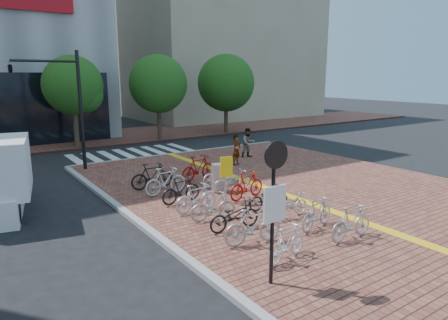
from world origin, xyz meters
TOP-DOWN VIEW (x-y plane):
  - ground at (0.00, 0.00)m, footprint 120.00×120.00m
  - kerb_north at (3.00, 12.00)m, footprint 14.00×0.25m
  - far_sidewalk at (0.00, 21.00)m, footprint 70.00×8.00m
  - building_beige at (18.00, 32.00)m, footprint 20.00×18.00m
  - crosswalk at (0.50, 14.00)m, footprint 7.50×4.00m
  - street_trees at (5.04, 17.45)m, footprint 16.20×4.60m
  - bike_0 at (-1.95, -2.52)m, footprint 1.62×0.75m
  - bike_1 at (-2.04, -1.24)m, footprint 1.84×0.85m
  - bike_2 at (-1.85, -0.09)m, footprint 1.78×0.71m
  - bike_3 at (-1.93, 1.01)m, footprint 1.64×0.73m
  - bike_4 at (-1.95, 2.04)m, footprint 1.69×0.54m
  - bike_5 at (-1.93, 3.20)m, footprint 1.72×0.64m
  - bike_6 at (-1.92, 4.52)m, footprint 1.87×0.64m
  - bike_7 at (-2.03, 5.58)m, footprint 1.86×0.67m
  - bike_8 at (0.53, -2.59)m, footprint 1.71×0.48m
  - bike_9 at (0.33, -1.44)m, footprint 1.70×0.77m
  - bike_10 at (0.28, -0.25)m, footprint 1.64×0.57m
  - bike_11 at (0.30, 0.81)m, footprint 1.66×0.77m
  - bike_12 at (0.40, 2.22)m, footprint 1.85×0.79m
  - bike_13 at (0.52, 3.32)m, footprint 1.75×0.82m
  - bike_14 at (0.45, 4.30)m, footprint 1.69×0.61m
  - bike_15 at (0.27, 5.64)m, footprint 1.97×0.87m
  - pedestrian_a at (3.57, 7.23)m, footprint 0.69×0.57m
  - pedestrian_b at (5.34, 8.50)m, footprint 0.92×0.77m
  - utility_box at (0.06, 3.64)m, footprint 0.62×0.52m
  - yellow_sign at (-0.56, 2.25)m, footprint 0.47×0.16m
  - notice_sign at (-3.06, -3.23)m, footprint 0.62×0.14m
  - traffic_light_pole at (-4.69, 10.89)m, footprint 3.15×1.21m

SIDE VIEW (x-z plane):
  - ground at x=0.00m, z-range 0.00..0.00m
  - crosswalk at x=0.50m, z-range 0.00..0.01m
  - far_sidewalk at x=0.00m, z-range 0.00..0.15m
  - kerb_north at x=3.00m, z-range 0.00..0.15m
  - bike_11 at x=0.30m, z-range 0.15..0.99m
  - bike_10 at x=0.28m, z-range 0.15..1.01m
  - bike_13 at x=0.52m, z-range 0.15..1.03m
  - bike_2 at x=-1.85m, z-range 0.15..1.07m
  - bike_0 at x=-1.95m, z-range 0.15..1.09m
  - bike_3 at x=-1.93m, z-range 0.15..1.10m
  - bike_9 at x=0.33m, z-range 0.15..1.14m
  - bike_14 at x=0.45m, z-range 0.15..1.14m
  - bike_4 at x=-1.95m, z-range 0.15..1.16m
  - bike_5 at x=-1.93m, z-range 0.15..1.16m
  - bike_8 at x=0.53m, z-range 0.15..1.18m
  - bike_1 at x=-2.04m, z-range 0.15..1.21m
  - bike_12 at x=0.40m, z-range 0.15..1.23m
  - bike_7 at x=-2.03m, z-range 0.15..1.24m
  - bike_6 at x=-1.92m, z-range 0.15..1.25m
  - bike_15 at x=0.27m, z-range 0.15..1.30m
  - utility_box at x=0.06m, z-range 0.15..1.31m
  - pedestrian_a at x=3.57m, z-range 0.15..1.76m
  - pedestrian_b at x=5.34m, z-range 0.15..1.84m
  - yellow_sign at x=-0.56m, z-range 0.49..2.25m
  - notice_sign at x=-3.06m, z-range 0.59..3.93m
  - street_trees at x=5.04m, z-range 0.92..7.27m
  - traffic_light_pole at x=-4.69m, z-range 1.27..7.14m
  - building_beige at x=18.00m, z-range 0.00..18.00m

